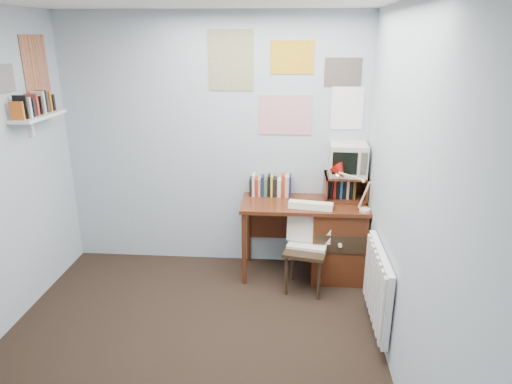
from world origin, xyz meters
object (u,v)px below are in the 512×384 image
desk_lamp (366,192)px  tv_riser (345,187)px  crt_tv (348,158)px  wall_shelf (38,116)px  desk_chair (306,251)px  desk (331,237)px  radiator (378,286)px

desk_lamp → tv_riser: bearing=97.1°
crt_tv → wall_shelf: size_ratio=0.56×
crt_tv → wall_shelf: bearing=-167.5°
desk_chair → wall_shelf: (-2.32, -0.07, 1.22)m
desk → wall_shelf: size_ratio=1.94×
desk_lamp → crt_tv: crt_tv is taller
wall_shelf → crt_tv: bearing=10.7°
tv_riser → wall_shelf: bearing=-169.7°
desk → desk_chair: 0.40m
desk_lamp → wall_shelf: bearing=164.8°
desk_chair → desk: bearing=62.6°
desk → desk_chair: size_ratio=1.50×
desk → tv_riser: bearing=43.0°
desk_lamp → wall_shelf: 2.93m
crt_tv → radiator: size_ratio=0.43×
desk_chair → desk_lamp: 0.76m
tv_riser → wall_shelf: (-2.69, -0.49, 0.74)m
desk → crt_tv: 0.79m
desk → crt_tv: (0.13, 0.13, 0.77)m
radiator → wall_shelf: 3.15m
desk_chair → wall_shelf: wall_shelf is taller
tv_riser → desk_lamp: bearing=-64.1°
radiator → wall_shelf: bearing=169.1°
crt_tv → radiator: 1.31m
tv_riser → desk_chair: bearing=-131.8°
desk_lamp → radiator: bearing=-107.2°
desk → crt_tv: size_ratio=3.48×
radiator → desk_chair: bearing=130.9°
tv_riser → crt_tv: bearing=61.6°
tv_riser → radiator: 1.15m
desk → desk_chair: bearing=-129.6°
desk_chair → wall_shelf: bearing=-165.9°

